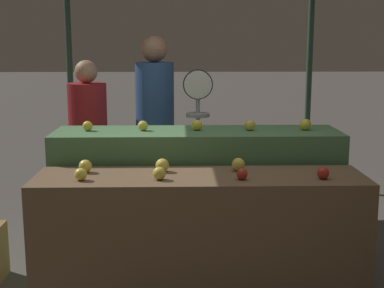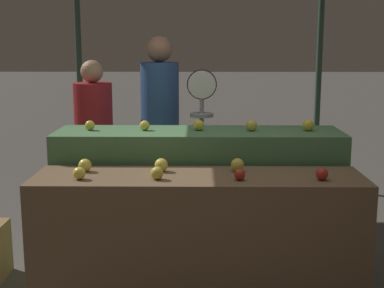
# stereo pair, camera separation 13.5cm
# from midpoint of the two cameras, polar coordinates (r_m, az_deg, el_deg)

# --- Properties ---
(display_counter_front) EXTENTS (2.14, 0.55, 0.89)m
(display_counter_front) POSITION_cam_midpoint_polar(r_m,az_deg,el_deg) (3.58, 1.78, -10.31)
(display_counter_front) COLOR brown
(display_counter_front) RESTS_ON ground_plane
(display_counter_back) EXTENTS (2.14, 0.55, 1.09)m
(display_counter_back) POSITION_cam_midpoint_polar(r_m,az_deg,el_deg) (4.12, 1.63, -6.05)
(display_counter_back) COLOR #4C7A4C
(display_counter_back) RESTS_ON ground_plane
(apple_front_0) EXTENTS (0.08, 0.08, 0.08)m
(apple_front_0) POSITION_cam_midpoint_polar(r_m,az_deg,el_deg) (3.40, -10.83, -3.09)
(apple_front_0) COLOR yellow
(apple_front_0) RESTS_ON display_counter_front
(apple_front_1) EXTENTS (0.08, 0.08, 0.08)m
(apple_front_1) POSITION_cam_midpoint_polar(r_m,az_deg,el_deg) (3.34, -2.60, -3.13)
(apple_front_1) COLOR gold
(apple_front_1) RESTS_ON display_counter_front
(apple_front_2) EXTENTS (0.07, 0.07, 0.07)m
(apple_front_2) POSITION_cam_midpoint_polar(r_m,az_deg,el_deg) (3.34, 6.27, -3.27)
(apple_front_2) COLOR #AD281E
(apple_front_2) RESTS_ON display_counter_front
(apple_front_3) EXTENTS (0.08, 0.08, 0.08)m
(apple_front_3) POSITION_cam_midpoint_polar(r_m,az_deg,el_deg) (3.43, 14.79, -3.13)
(apple_front_3) COLOR #AD281E
(apple_front_3) RESTS_ON display_counter_front
(apple_front_4) EXTENTS (0.09, 0.09, 0.09)m
(apple_front_4) POSITION_cam_midpoint_polar(r_m,az_deg,el_deg) (3.60, -10.30, -2.25)
(apple_front_4) COLOR yellow
(apple_front_4) RESTS_ON display_counter_front
(apple_front_5) EXTENTS (0.09, 0.09, 0.09)m
(apple_front_5) POSITION_cam_midpoint_polar(r_m,az_deg,el_deg) (3.54, -2.21, -2.25)
(apple_front_5) COLOR yellow
(apple_front_5) RESTS_ON display_counter_front
(apple_front_6) EXTENTS (0.09, 0.09, 0.09)m
(apple_front_6) POSITION_cam_midpoint_polar(r_m,az_deg,el_deg) (3.56, 5.95, -2.24)
(apple_front_6) COLOR gold
(apple_front_6) RESTS_ON display_counter_front
(apple_back_0) EXTENTS (0.07, 0.07, 0.07)m
(apple_back_0) POSITION_cam_midpoint_polar(r_m,az_deg,el_deg) (4.07, -9.91, 1.97)
(apple_back_0) COLOR gold
(apple_back_0) RESTS_ON display_counter_back
(apple_back_1) EXTENTS (0.07, 0.07, 0.07)m
(apple_back_1) POSITION_cam_midpoint_polar(r_m,az_deg,el_deg) (4.01, -4.12, 1.99)
(apple_back_1) COLOR yellow
(apple_back_1) RESTS_ON display_counter_back
(apple_back_2) EXTENTS (0.08, 0.08, 0.08)m
(apple_back_2) POSITION_cam_midpoint_polar(r_m,az_deg,el_deg) (4.00, 1.75, 2.03)
(apple_back_2) COLOR gold
(apple_back_2) RESTS_ON display_counter_back
(apple_back_3) EXTENTS (0.08, 0.08, 0.08)m
(apple_back_3) POSITION_cam_midpoint_polar(r_m,az_deg,el_deg) (4.00, 7.34, 1.97)
(apple_back_3) COLOR gold
(apple_back_3) RESTS_ON display_counter_back
(apple_back_4) EXTENTS (0.09, 0.09, 0.09)m
(apple_back_4) POSITION_cam_midpoint_polar(r_m,az_deg,el_deg) (4.09, 13.19, 1.97)
(apple_back_4) COLOR gold
(apple_back_4) RESTS_ON display_counter_back
(produce_scale) EXTENTS (0.25, 0.20, 1.51)m
(produce_scale) POSITION_cam_midpoint_polar(r_m,az_deg,el_deg) (4.56, 1.89, 2.60)
(produce_scale) COLOR #99999E
(produce_scale) RESTS_ON ground_plane
(person_vendor_at_scale) EXTENTS (0.42, 0.42, 1.80)m
(person_vendor_at_scale) POSITION_cam_midpoint_polar(r_m,az_deg,el_deg) (4.90, -2.64, 2.69)
(person_vendor_at_scale) COLOR #2D2D38
(person_vendor_at_scale) RESTS_ON ground_plane
(person_customer_left) EXTENTS (0.48, 0.48, 1.58)m
(person_customer_left) POSITION_cam_midpoint_polar(r_m,az_deg,el_deg) (5.04, -9.66, 1.15)
(person_customer_left) COLOR #2D2D38
(person_customer_left) RESTS_ON ground_plane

